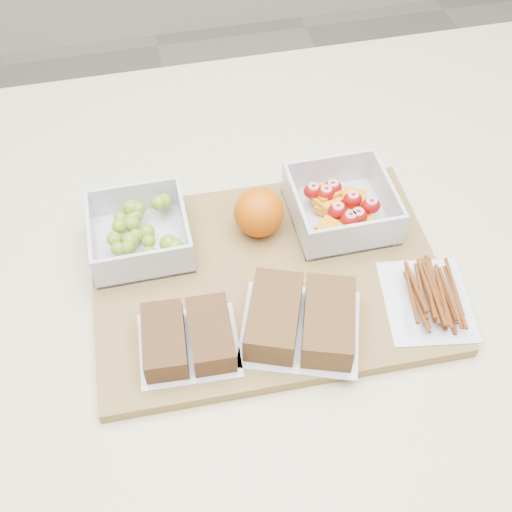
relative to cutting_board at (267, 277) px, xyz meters
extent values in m
plane|color=gray|center=(0.00, 0.02, -0.91)|extent=(4.00, 4.00, 0.00)
cube|color=beige|center=(0.00, 0.02, -0.46)|extent=(1.20, 0.90, 0.90)
cube|color=olive|center=(0.00, 0.00, 0.00)|extent=(0.43, 0.31, 0.02)
cube|color=silver|center=(-0.14, 0.08, 0.01)|extent=(0.12, 0.12, 0.00)
cube|color=silver|center=(-0.14, 0.14, 0.03)|extent=(0.12, 0.00, 0.05)
cube|color=silver|center=(-0.14, 0.02, 0.03)|extent=(0.12, 0.00, 0.05)
cube|color=silver|center=(-0.09, 0.08, 0.03)|extent=(0.00, 0.11, 0.05)
cube|color=silver|center=(-0.20, 0.08, 0.03)|extent=(0.00, 0.11, 0.05)
sphere|color=olive|center=(-0.16, 0.07, 0.03)|extent=(0.02, 0.02, 0.02)
sphere|color=olive|center=(-0.18, 0.07, 0.04)|extent=(0.02, 0.02, 0.02)
sphere|color=olive|center=(-0.14, 0.11, 0.04)|extent=(0.02, 0.02, 0.02)
sphere|color=olive|center=(-0.14, 0.08, 0.03)|extent=(0.02, 0.02, 0.02)
sphere|color=olive|center=(-0.17, 0.09, 0.04)|extent=(0.02, 0.02, 0.02)
sphere|color=olive|center=(-0.15, 0.08, 0.03)|extent=(0.02, 0.02, 0.02)
sphere|color=olive|center=(-0.16, 0.10, 0.04)|extent=(0.02, 0.02, 0.02)
sphere|color=olive|center=(-0.11, 0.05, 0.04)|extent=(0.02, 0.02, 0.02)
sphere|color=olive|center=(-0.11, 0.12, 0.04)|extent=(0.02, 0.02, 0.02)
sphere|color=olive|center=(-0.15, 0.11, 0.04)|extent=(0.02, 0.02, 0.02)
sphere|color=olive|center=(-0.17, 0.06, 0.04)|extent=(0.02, 0.02, 0.02)
sphere|color=olive|center=(-0.11, 0.12, 0.04)|extent=(0.02, 0.02, 0.02)
sphere|color=olive|center=(-0.14, 0.04, 0.03)|extent=(0.02, 0.02, 0.02)
sphere|color=olive|center=(-0.14, 0.11, 0.03)|extent=(0.02, 0.02, 0.02)
sphere|color=olive|center=(-0.15, 0.09, 0.03)|extent=(0.02, 0.02, 0.02)
sphere|color=olive|center=(-0.15, 0.12, 0.04)|extent=(0.02, 0.02, 0.02)
sphere|color=olive|center=(-0.11, 0.04, 0.04)|extent=(0.02, 0.02, 0.02)
sphere|color=olive|center=(-0.10, 0.05, 0.02)|extent=(0.02, 0.02, 0.02)
sphere|color=olive|center=(-0.15, 0.10, 0.03)|extent=(0.02, 0.02, 0.02)
sphere|color=olive|center=(-0.16, 0.06, 0.03)|extent=(0.02, 0.02, 0.02)
sphere|color=olive|center=(-0.15, 0.12, 0.03)|extent=(0.02, 0.02, 0.02)
sphere|color=olive|center=(-0.13, 0.06, 0.04)|extent=(0.02, 0.02, 0.02)
cube|color=silver|center=(0.11, 0.07, 0.01)|extent=(0.13, 0.13, 0.00)
cube|color=silver|center=(0.11, 0.13, 0.03)|extent=(0.13, 0.00, 0.05)
cube|color=silver|center=(0.11, 0.01, 0.03)|extent=(0.13, 0.00, 0.05)
cube|color=silver|center=(0.17, 0.07, 0.03)|extent=(0.00, 0.12, 0.05)
cube|color=silver|center=(0.05, 0.07, 0.03)|extent=(0.00, 0.12, 0.05)
cube|color=orange|center=(0.12, 0.05, 0.02)|extent=(0.04, 0.04, 0.01)
cube|color=orange|center=(0.10, 0.09, 0.03)|extent=(0.05, 0.05, 0.01)
cube|color=orange|center=(0.12, 0.07, 0.02)|extent=(0.04, 0.05, 0.01)
cube|color=orange|center=(0.14, 0.09, 0.02)|extent=(0.04, 0.05, 0.01)
cube|color=orange|center=(0.10, 0.08, 0.03)|extent=(0.04, 0.04, 0.01)
cube|color=orange|center=(0.10, 0.09, 0.04)|extent=(0.04, 0.03, 0.01)
cube|color=orange|center=(0.09, 0.03, 0.03)|extent=(0.04, 0.04, 0.01)
cube|color=orange|center=(0.13, 0.04, 0.03)|extent=(0.04, 0.04, 0.01)
cube|color=orange|center=(0.10, 0.08, 0.02)|extent=(0.04, 0.04, 0.01)
ellipsoid|color=#A10B08|center=(0.13, 0.07, 0.04)|extent=(0.03, 0.02, 0.02)
ellipsoid|color=#A10B08|center=(0.12, 0.04, 0.04)|extent=(0.03, 0.02, 0.02)
ellipsoid|color=#A10B08|center=(0.08, 0.09, 0.04)|extent=(0.03, 0.02, 0.02)
ellipsoid|color=#A10B08|center=(0.15, 0.05, 0.04)|extent=(0.03, 0.02, 0.02)
ellipsoid|color=#A10B08|center=(0.10, 0.09, 0.04)|extent=(0.03, 0.02, 0.02)
ellipsoid|color=#A10B08|center=(0.11, 0.04, 0.04)|extent=(0.03, 0.02, 0.02)
ellipsoid|color=#A10B08|center=(0.10, 0.05, 0.04)|extent=(0.03, 0.02, 0.02)
ellipsoid|color=#A10B08|center=(0.11, 0.09, 0.04)|extent=(0.03, 0.02, 0.02)
sphere|color=#C75404|center=(0.01, 0.07, 0.04)|extent=(0.06, 0.06, 0.06)
cube|color=silver|center=(-0.11, -0.08, 0.01)|extent=(0.12, 0.10, 0.00)
cube|color=#55371D|center=(-0.13, -0.08, 0.03)|extent=(0.05, 0.09, 0.03)
cube|color=#55371D|center=(-0.08, -0.08, 0.03)|extent=(0.05, 0.09, 0.03)
cube|color=silver|center=(0.02, -0.09, 0.01)|extent=(0.16, 0.15, 0.00)
cube|color=brown|center=(-0.01, -0.08, 0.03)|extent=(0.09, 0.11, 0.04)
cube|color=brown|center=(0.05, -0.10, 0.03)|extent=(0.09, 0.11, 0.04)
cube|color=silver|center=(0.17, -0.08, 0.01)|extent=(0.12, 0.14, 0.00)
camera|label=1|loc=(-0.12, -0.46, 0.63)|focal=45.00mm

